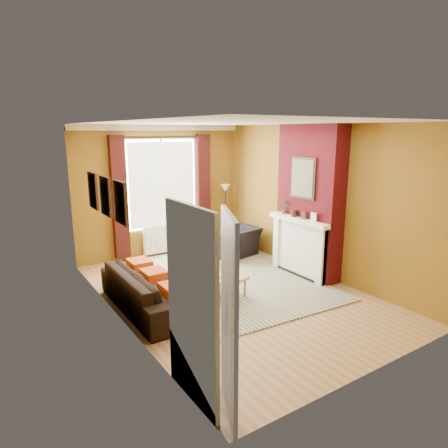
{
  "coord_description": "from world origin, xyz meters",
  "views": [
    {
      "loc": [
        -3.57,
        -5.21,
        2.69
      ],
      "look_at": [
        0.0,
        0.25,
        1.15
      ],
      "focal_mm": 32.0,
      "sensor_mm": 36.0,
      "label": 1
    }
  ],
  "objects_px": {
    "coffee_table": "(214,275)",
    "wicker_stool": "(195,246)",
    "sofa": "(148,290)",
    "armchair": "(234,242)",
    "floor_lamp": "(225,198)"
  },
  "relations": [
    {
      "from": "coffee_table",
      "to": "wicker_stool",
      "type": "height_order",
      "value": "wicker_stool"
    },
    {
      "from": "sofa",
      "to": "armchair",
      "type": "height_order",
      "value": "armchair"
    },
    {
      "from": "sofa",
      "to": "wicker_stool",
      "type": "bearing_deg",
      "value": -44.41
    },
    {
      "from": "sofa",
      "to": "armchair",
      "type": "distance_m",
      "value": 2.97
    },
    {
      "from": "coffee_table",
      "to": "wicker_stool",
      "type": "relative_size",
      "value": 2.66
    },
    {
      "from": "coffee_table",
      "to": "wicker_stool",
      "type": "bearing_deg",
      "value": 55.35
    },
    {
      "from": "sofa",
      "to": "coffee_table",
      "type": "xyz_separation_m",
      "value": [
        1.16,
        -0.06,
        0.02
      ]
    },
    {
      "from": "sofa",
      "to": "armchair",
      "type": "xyz_separation_m",
      "value": [
        2.59,
        1.45,
        0.01
      ]
    },
    {
      "from": "coffee_table",
      "to": "wicker_stool",
      "type": "xyz_separation_m",
      "value": [
        0.74,
        2.0,
        -0.11
      ]
    },
    {
      "from": "floor_lamp",
      "to": "wicker_stool",
      "type": "bearing_deg",
      "value": -165.55
    },
    {
      "from": "wicker_stool",
      "to": "floor_lamp",
      "type": "height_order",
      "value": "floor_lamp"
    },
    {
      "from": "sofa",
      "to": "coffee_table",
      "type": "bearing_deg",
      "value": -93.0
    },
    {
      "from": "armchair",
      "to": "wicker_stool",
      "type": "distance_m",
      "value": 0.86
    },
    {
      "from": "sofa",
      "to": "floor_lamp",
      "type": "height_order",
      "value": "floor_lamp"
    },
    {
      "from": "armchair",
      "to": "wicker_stool",
      "type": "relative_size",
      "value": 2.17
    }
  ]
}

